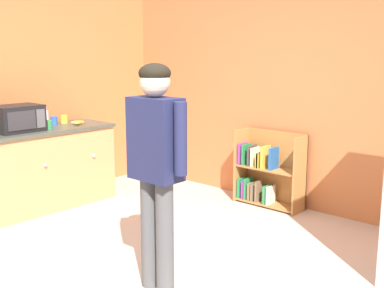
% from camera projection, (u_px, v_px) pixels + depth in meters
% --- Properties ---
extents(ground_plane, '(12.00, 12.00, 0.00)m').
position_uv_depth(ground_plane, '(153.00, 277.00, 3.76)').
color(ground_plane, beige).
rests_on(ground_plane, ground).
extents(back_wall, '(5.20, 0.06, 2.70)m').
position_uv_depth(back_wall, '(308.00, 88.00, 5.21)').
color(back_wall, '#C77141').
rests_on(back_wall, ground).
extents(left_side_wall, '(0.06, 2.99, 2.70)m').
position_uv_depth(left_side_wall, '(50.00, 84.00, 5.83)').
color(left_side_wall, '#C5703C').
rests_on(left_side_wall, ground).
extents(kitchen_counter, '(0.65, 1.91, 0.90)m').
position_uv_depth(kitchen_counter, '(30.00, 170.00, 5.30)').
color(kitchen_counter, tan).
rests_on(kitchen_counter, ground).
extents(bookshelf, '(0.80, 0.28, 0.85)m').
position_uv_depth(bookshelf, '(266.00, 173.00, 5.50)').
color(bookshelf, '#B27940').
rests_on(bookshelf, ground).
extents(standing_person, '(0.57, 0.22, 1.66)m').
position_uv_depth(standing_person, '(156.00, 157.00, 3.41)').
color(standing_person, '#535557').
rests_on(standing_person, ground).
extents(microwave, '(0.37, 0.48, 0.28)m').
position_uv_depth(microwave, '(17.00, 118.00, 5.08)').
color(microwave, black).
rests_on(microwave, kitchen_counter).
extents(banana_bunch, '(0.15, 0.16, 0.04)m').
position_uv_depth(banana_bunch, '(79.00, 122.00, 5.57)').
color(banana_bunch, yellow).
rests_on(banana_bunch, kitchen_counter).
extents(clear_bottle, '(0.07, 0.07, 0.25)m').
position_uv_depth(clear_bottle, '(46.00, 118.00, 5.44)').
color(clear_bottle, silver).
rests_on(clear_bottle, kitchen_counter).
extents(yellow_cup, '(0.08, 0.08, 0.09)m').
position_uv_depth(yellow_cup, '(64.00, 119.00, 5.70)').
color(yellow_cup, yellow).
rests_on(yellow_cup, kitchen_counter).
extents(blue_cup, '(0.08, 0.08, 0.09)m').
position_uv_depth(blue_cup, '(54.00, 120.00, 5.59)').
color(blue_cup, blue).
rests_on(blue_cup, kitchen_counter).
extents(green_cup, '(0.08, 0.08, 0.09)m').
position_uv_depth(green_cup, '(48.00, 125.00, 5.27)').
color(green_cup, '#319147').
rests_on(green_cup, kitchen_counter).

